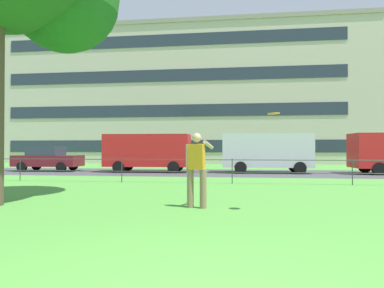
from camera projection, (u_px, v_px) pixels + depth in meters
name	position (u px, v px, depth m)	size (l,w,h in m)	color
street_strip	(234.00, 173.00, 19.85)	(80.00, 6.25, 0.01)	#424247
park_fence	(232.00, 167.00, 13.84)	(36.70, 0.04, 1.00)	#333833
person_thrower	(197.00, 167.00, 8.22)	(0.63, 0.73, 1.77)	#846B4C
frisbee	(274.00, 114.00, 7.65)	(0.34, 0.34, 0.04)	orange
car_maroon_left	(48.00, 158.00, 21.50)	(4.05, 1.90, 1.54)	maroon
panel_van_far_right	(148.00, 151.00, 20.67)	(5.05, 2.21, 2.24)	red
panel_van_right	(267.00, 151.00, 19.94)	(5.00, 2.11, 2.24)	silver
apartment_building_background	(181.00, 101.00, 38.17)	(37.13, 13.95, 13.25)	beige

